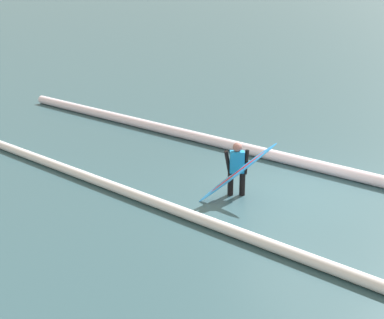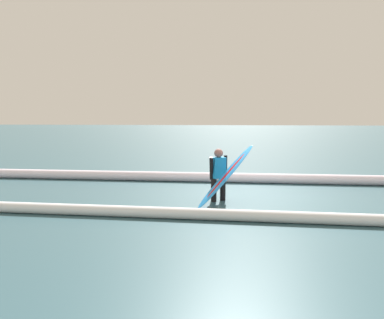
% 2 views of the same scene
% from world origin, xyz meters
% --- Properties ---
extents(ground_plane, '(183.88, 183.88, 0.00)m').
position_xyz_m(ground_plane, '(0.00, 0.00, 0.00)').
color(ground_plane, '#30525C').
extents(surfer, '(0.42, 0.48, 1.31)m').
position_xyz_m(surfer, '(0.91, 0.87, 0.73)').
color(surfer, black).
rests_on(surfer, ground_plane).
extents(surfboard, '(1.46, 1.47, 1.41)m').
position_xyz_m(surfboard, '(0.70, 1.13, 0.69)').
color(surfboard, '#268CE5').
rests_on(surfboard, ground_plane).
extents(wave_crest_foreground, '(23.03, 0.45, 0.31)m').
position_xyz_m(wave_crest_foreground, '(1.00, -1.84, 0.16)').
color(wave_crest_foreground, white).
rests_on(wave_crest_foreground, ground_plane).
extents(wave_crest_midground, '(14.90, 0.45, 0.24)m').
position_xyz_m(wave_crest_midground, '(1.90, 2.64, 0.12)').
color(wave_crest_midground, white).
rests_on(wave_crest_midground, ground_plane).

